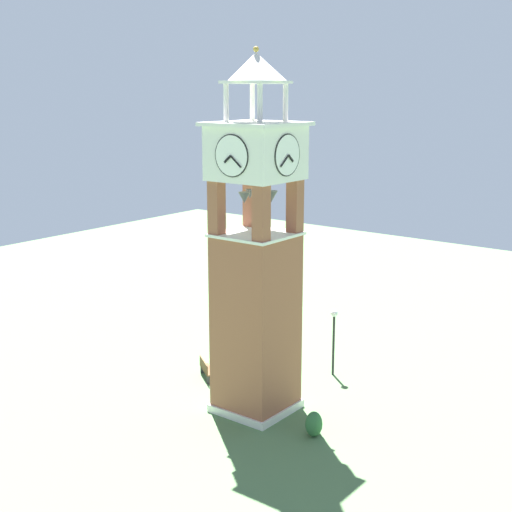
{
  "coord_description": "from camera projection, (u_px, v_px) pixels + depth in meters",
  "views": [
    {
      "loc": [
        24.04,
        18.64,
        14.2
      ],
      "look_at": [
        0.0,
        0.0,
        7.16
      ],
      "focal_mm": 50.68,
      "sensor_mm": 36.0,
      "label": 1
    }
  ],
  "objects": [
    {
      "name": "park_bench",
      "position": [
        206.0,
        369.0,
        36.22
      ],
      "size": [
        1.28,
        1.56,
        0.95
      ],
      "color": "brown",
      "rests_on": "ground"
    },
    {
      "name": "shrub_near_entry",
      "position": [
        314.0,
        424.0,
        30.15
      ],
      "size": [
        0.72,
        0.72,
        1.1
      ],
      "primitive_type": "ellipsoid",
      "color": "#336638",
      "rests_on": "ground"
    },
    {
      "name": "lamp_post",
      "position": [
        334.0,
        329.0,
        36.28
      ],
      "size": [
        0.36,
        0.36,
        3.45
      ],
      "color": "black",
      "rests_on": "ground"
    },
    {
      "name": "trash_bin",
      "position": [
        268.0,
        371.0,
        36.18
      ],
      "size": [
        0.52,
        0.52,
        0.8
      ],
      "primitive_type": "cylinder",
      "color": "#2D2D33",
      "rests_on": "ground"
    },
    {
      "name": "ground",
      "position": [
        256.0,
        409.0,
        32.84
      ],
      "size": [
        80.0,
        80.0,
        0.0
      ],
      "primitive_type": "plane",
      "color": "#517547"
    },
    {
      "name": "clock_tower",
      "position": [
        256.0,
        270.0,
        31.36
      ],
      "size": [
        3.54,
        3.54,
        15.9
      ],
      "color": "#93543D",
      "rests_on": "ground"
    }
  ]
}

